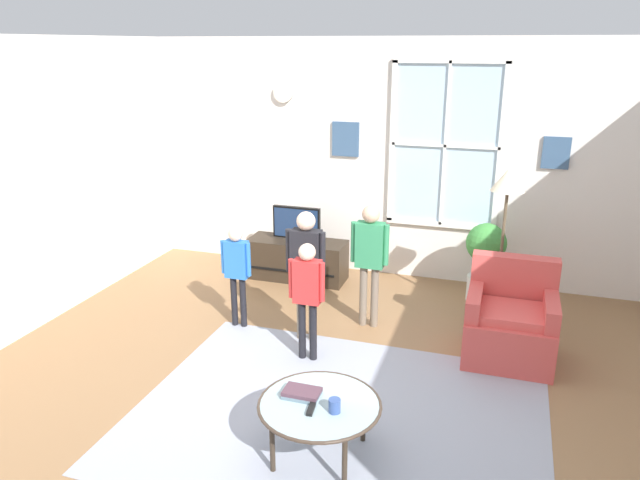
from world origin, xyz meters
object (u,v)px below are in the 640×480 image
(television, at_px, (297,223))
(person_blue_shirt, at_px, (237,265))
(coffee_table, at_px, (320,406))
(book_stack, at_px, (302,393))
(floor_lamp, at_px, (507,195))
(tv_stand, at_px, (297,260))
(remote_near_books, at_px, (311,409))
(potted_plant_by_window, at_px, (485,256))
(person_red_shirt, at_px, (307,288))
(person_green_shirt, at_px, (370,252))
(armchair, at_px, (510,323))
(cup, at_px, (335,406))
(person_black_shirt, at_px, (306,261))

(television, relative_size, person_blue_shirt, 0.55)
(coffee_table, xyz_separation_m, book_stack, (-0.14, 0.05, 0.04))
(floor_lamp, bearing_deg, tv_stand, 166.64)
(coffee_table, distance_m, remote_near_books, 0.10)
(person_blue_shirt, height_order, potted_plant_by_window, person_blue_shirt)
(tv_stand, height_order, person_red_shirt, person_red_shirt)
(coffee_table, distance_m, book_stack, 0.16)
(coffee_table, bearing_deg, person_green_shirt, 94.21)
(television, bearing_deg, remote_near_books, -68.42)
(book_stack, bearing_deg, coffee_table, -19.38)
(tv_stand, distance_m, floor_lamp, 2.61)
(book_stack, height_order, person_red_shirt, person_red_shirt)
(person_green_shirt, bearing_deg, armchair, -9.18)
(book_stack, relative_size, person_blue_shirt, 0.24)
(tv_stand, relative_size, cup, 12.53)
(remote_near_books, xyz_separation_m, person_blue_shirt, (-1.34, 1.73, 0.23))
(armchair, bearing_deg, tv_stand, 154.18)
(person_black_shirt, bearing_deg, book_stack, -72.00)
(television, distance_m, potted_plant_by_window, 2.16)
(tv_stand, bearing_deg, cup, -65.87)
(person_green_shirt, relative_size, potted_plant_by_window, 1.42)
(cup, xyz_separation_m, potted_plant_by_window, (0.77, 3.09, 0.05))
(person_blue_shirt, height_order, person_red_shirt, person_red_shirt)
(book_stack, distance_m, person_black_shirt, 1.65)
(cup, bearing_deg, person_red_shirt, 116.03)
(person_green_shirt, bearing_deg, person_black_shirt, -136.40)
(remote_near_books, distance_m, person_black_shirt, 1.82)
(tv_stand, distance_m, person_blue_shirt, 1.44)
(cup, bearing_deg, tv_stand, 114.13)
(television, height_order, remote_near_books, television)
(person_black_shirt, bearing_deg, person_red_shirt, -69.58)
(armchair, height_order, person_red_shirt, person_red_shirt)
(television, height_order, book_stack, television)
(person_red_shirt, xyz_separation_m, potted_plant_by_window, (1.40, 1.80, -0.17))
(coffee_table, bearing_deg, book_stack, 160.62)
(person_blue_shirt, bearing_deg, television, 85.08)
(tv_stand, xyz_separation_m, person_red_shirt, (0.75, -1.78, 0.44))
(potted_plant_by_window, height_order, floor_lamp, floor_lamp)
(armchair, height_order, book_stack, armchair)
(armchair, bearing_deg, person_green_shirt, 170.82)
(tv_stand, xyz_separation_m, cup, (1.38, -3.07, 0.22))
(television, xyz_separation_m, potted_plant_by_window, (2.15, 0.02, -0.18))
(television, height_order, coffee_table, television)
(book_stack, xyz_separation_m, person_black_shirt, (-0.50, 1.53, 0.36))
(cup, height_order, potted_plant_by_window, potted_plant_by_window)
(television, relative_size, remote_near_books, 4.09)
(tv_stand, distance_m, person_green_shirt, 1.56)
(coffee_table, distance_m, potted_plant_by_window, 3.16)
(book_stack, xyz_separation_m, cup, (0.26, -0.11, 0.02))
(tv_stand, bearing_deg, television, -90.00)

